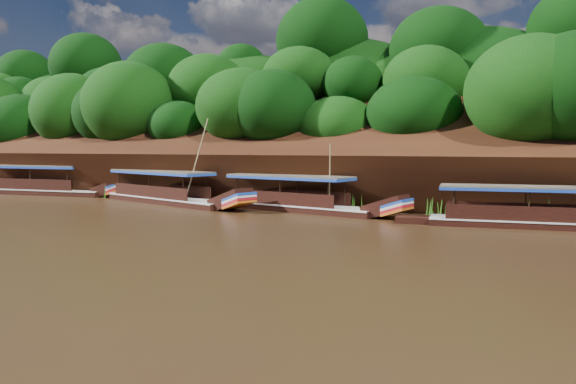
% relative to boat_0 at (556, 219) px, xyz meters
% --- Properties ---
extents(ground, '(160.00, 160.00, 0.00)m').
position_rel_boat_0_xyz_m(ground, '(-14.34, -6.51, -0.50)').
color(ground, black).
rests_on(ground, ground).
extents(riverbank, '(120.00, 30.06, 19.40)m').
position_rel_boat_0_xyz_m(riverbank, '(-14.35, 16.22, 1.39)').
color(riverbank, black).
rests_on(riverbank, ground).
extents(boat_0, '(13.81, 3.93, 4.96)m').
position_rel_boat_0_xyz_m(boat_0, '(0.00, 0.00, 0.00)').
color(boat_0, black).
rests_on(boat_0, ground).
extents(boat_1, '(13.98, 4.39, 4.94)m').
position_rel_boat_0_xyz_m(boat_1, '(-15.03, 1.06, 0.04)').
color(boat_1, black).
rests_on(boat_1, ground).
extents(boat_2, '(15.71, 6.55, 6.79)m').
position_rel_boat_0_xyz_m(boat_2, '(-26.18, 1.25, 0.06)').
color(boat_2, black).
rests_on(boat_2, ground).
extents(boat_3, '(15.07, 3.97, 3.16)m').
position_rel_boat_0_xyz_m(boat_3, '(-40.87, 2.89, 0.10)').
color(boat_3, black).
rests_on(boat_3, ground).
extents(reeds, '(49.68, 2.45, 1.97)m').
position_rel_boat_0_xyz_m(reeds, '(-17.52, 2.99, 0.37)').
color(reeds, '#2F6118').
rests_on(reeds, ground).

